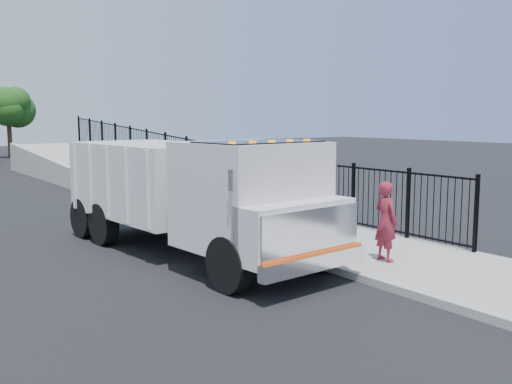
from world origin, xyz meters
TOP-DOWN VIEW (x-y plane):
  - ground at (0.00, 0.00)m, footprint 120.00×120.00m
  - sidewalk at (1.93, -2.00)m, footprint 3.55×12.00m
  - curb at (0.00, -2.00)m, footprint 0.30×12.00m
  - ramp at (2.12, 16.00)m, footprint 3.95×24.06m
  - iron_fence at (3.55, 12.00)m, footprint 0.10×28.00m
  - truck at (-1.72, 1.98)m, footprint 3.31×8.44m
  - worker at (1.23, -1.31)m, footprint 0.50×0.70m
  - debris at (1.63, 1.24)m, footprint 0.37×0.37m
  - tree_1 at (2.35, 39.45)m, footprint 2.62×2.62m

SIDE VIEW (x-z plane):
  - ground at x=0.00m, z-range 0.00..0.00m
  - ramp at x=2.12m, z-range -1.60..1.60m
  - sidewalk at x=1.93m, z-range 0.00..0.12m
  - curb at x=0.00m, z-range 0.00..0.16m
  - debris at x=1.63m, z-range 0.12..0.21m
  - iron_fence at x=3.55m, z-range 0.00..1.80m
  - worker at x=1.23m, z-range 0.12..1.89m
  - truck at x=-1.72m, z-range 0.18..3.00m
  - tree_1 at x=2.35m, z-range 1.29..6.60m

